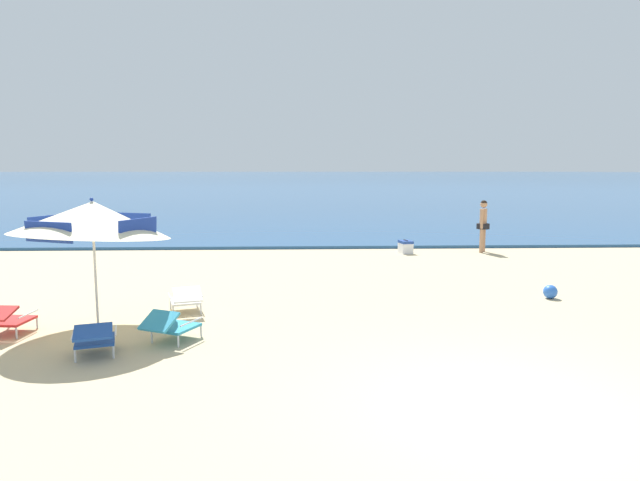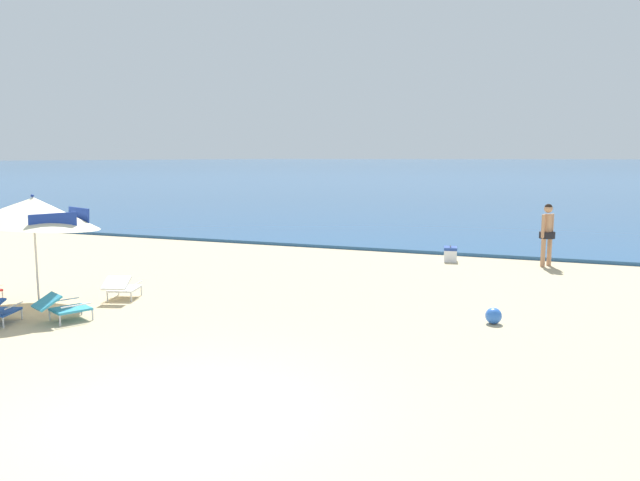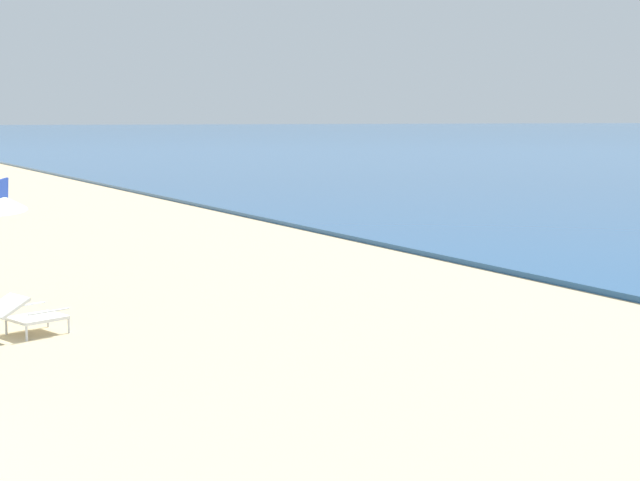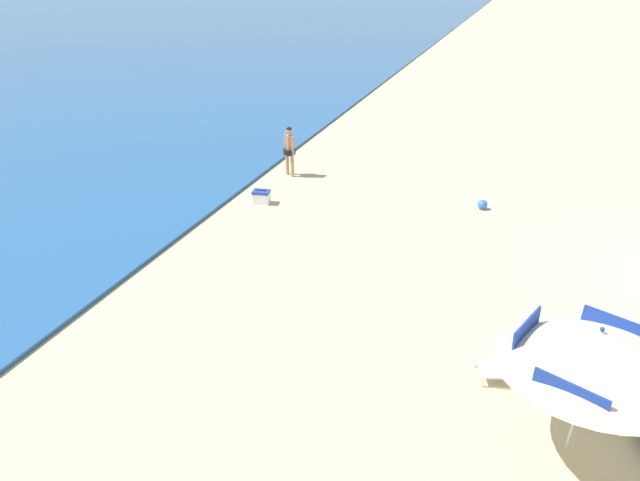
# 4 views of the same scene
# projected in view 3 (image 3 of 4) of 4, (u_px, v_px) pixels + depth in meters

# --- Properties ---
(lounge_chair_under_umbrella) EXTENTS (0.77, 1.00, 0.52)m
(lounge_chair_under_umbrella) POSITION_uv_depth(u_px,v_px,m) (27.00, 314.00, 11.38)
(lounge_chair_under_umbrella) COLOR white
(lounge_chair_under_umbrella) RESTS_ON ground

